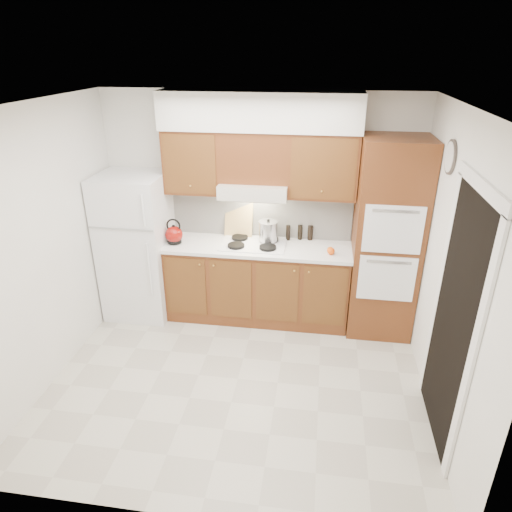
{
  "coord_description": "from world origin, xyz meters",
  "views": [
    {
      "loc": [
        0.71,
        -3.54,
        3.01
      ],
      "look_at": [
        0.12,
        0.45,
        1.15
      ],
      "focal_mm": 32.0,
      "sensor_mm": 36.0,
      "label": 1
    }
  ],
  "objects_px": {
    "kettle": "(174,235)",
    "oven_cabinet": "(386,240)",
    "stock_pot": "(268,231)",
    "fridge": "(137,246)"
  },
  "relations": [
    {
      "from": "oven_cabinet",
      "to": "kettle",
      "type": "relative_size",
      "value": 11.14
    },
    {
      "from": "oven_cabinet",
      "to": "stock_pot",
      "type": "relative_size",
      "value": 9.94
    },
    {
      "from": "kettle",
      "to": "oven_cabinet",
      "type": "bearing_deg",
      "value": -13.16
    },
    {
      "from": "fridge",
      "to": "stock_pot",
      "type": "height_order",
      "value": "fridge"
    },
    {
      "from": "fridge",
      "to": "stock_pot",
      "type": "xyz_separation_m",
      "value": [
        1.54,
        0.15,
        0.22
      ]
    },
    {
      "from": "kettle",
      "to": "stock_pot",
      "type": "height_order",
      "value": "stock_pot"
    },
    {
      "from": "kettle",
      "to": "fridge",
      "type": "bearing_deg",
      "value": 161.89
    },
    {
      "from": "fridge",
      "to": "kettle",
      "type": "bearing_deg",
      "value": -3.42
    },
    {
      "from": "fridge",
      "to": "oven_cabinet",
      "type": "bearing_deg",
      "value": 0.7
    },
    {
      "from": "kettle",
      "to": "stock_pot",
      "type": "relative_size",
      "value": 0.89
    }
  ]
}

